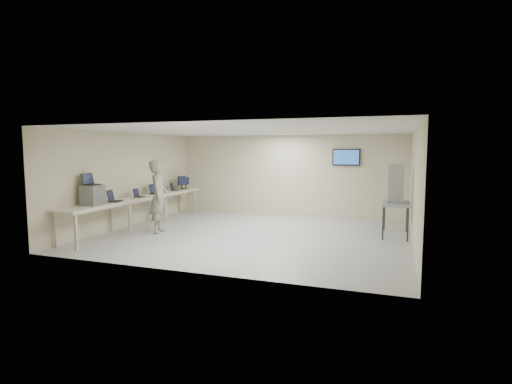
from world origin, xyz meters
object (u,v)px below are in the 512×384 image
(soldier, at_px, (159,197))
(side_table, at_px, (396,205))
(workbench, at_px, (140,199))
(equipment_box, at_px, (93,195))

(soldier, bearing_deg, side_table, -97.33)
(workbench, distance_m, side_table, 7.29)
(workbench, xyz_separation_m, side_table, (7.19, 1.22, -0.01))
(workbench, height_order, equipment_box, equipment_box)
(soldier, relative_size, side_table, 1.35)
(workbench, bearing_deg, equipment_box, -91.91)
(side_table, bearing_deg, equipment_box, -156.84)
(workbench, height_order, soldier, soldier)
(workbench, distance_m, equipment_box, 1.91)
(equipment_box, bearing_deg, workbench, 84.72)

